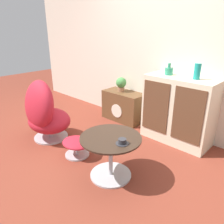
{
  "coord_description": "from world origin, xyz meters",
  "views": [
    {
      "loc": [
        1.8,
        -1.45,
        1.6
      ],
      "look_at": [
        -0.03,
        0.47,
        0.55
      ],
      "focal_mm": 35.0,
      "sensor_mm": 36.0,
      "label": 1
    }
  ],
  "objects": [
    {
      "name": "ottoman",
      "position": [
        -0.25,
        0.04,
        0.16
      ],
      "size": [
        0.4,
        0.34,
        0.23
      ],
      "color": "#B7B7BC",
      "rests_on": "ground_plane"
    },
    {
      "name": "coffee_table",
      "position": [
        0.37,
        0.04,
        0.31
      ],
      "size": [
        0.67,
        0.67,
        0.49
      ],
      "color": "#B7B7BC",
      "rests_on": "ground_plane"
    },
    {
      "name": "sideboard",
      "position": [
        0.48,
        1.31,
        0.48
      ],
      "size": [
        0.97,
        0.46,
        0.96
      ],
      "color": "beige",
      "rests_on": "ground_plane"
    },
    {
      "name": "teacup",
      "position": [
        0.55,
        0.02,
        0.52
      ],
      "size": [
        0.13,
        0.13,
        0.06
      ],
      "color": "#2D2D33",
      "rests_on": "coffee_table"
    },
    {
      "name": "ground_plane",
      "position": [
        0.0,
        0.0,
        0.0
      ],
      "size": [
        12.0,
        12.0,
        0.0
      ],
      "primitive_type": "plane",
      "color": "brown"
    },
    {
      "name": "wall_back",
      "position": [
        0.0,
        1.57,
        1.3
      ],
      "size": [
        6.4,
        0.06,
        2.6
      ],
      "color": "beige",
      "rests_on": "ground_plane"
    },
    {
      "name": "tv_console",
      "position": [
        -0.59,
        1.36,
        0.26
      ],
      "size": [
        0.75,
        0.37,
        0.52
      ],
      "color": "brown",
      "rests_on": "ground_plane"
    },
    {
      "name": "vase_inner_left",
      "position": [
        0.67,
        1.32,
        1.06
      ],
      "size": [
        0.08,
        0.08,
        0.2
      ],
      "color": "teal",
      "rests_on": "sideboard"
    },
    {
      "name": "vase_leftmost",
      "position": [
        0.27,
        1.32,
        1.01
      ],
      "size": [
        0.11,
        0.11,
        0.16
      ],
      "color": "#2D8E6B",
      "rests_on": "sideboard"
    },
    {
      "name": "egg_chair",
      "position": [
        -0.94,
        0.0,
        0.42
      ],
      "size": [
        0.76,
        0.71,
        0.94
      ],
      "color": "#B7B7BC",
      "rests_on": "ground_plane"
    },
    {
      "name": "potted_plant",
      "position": [
        -0.65,
        1.36,
        0.66
      ],
      "size": [
        0.18,
        0.18,
        0.25
      ],
      "color": "#996B4C",
      "rests_on": "tv_console"
    }
  ]
}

